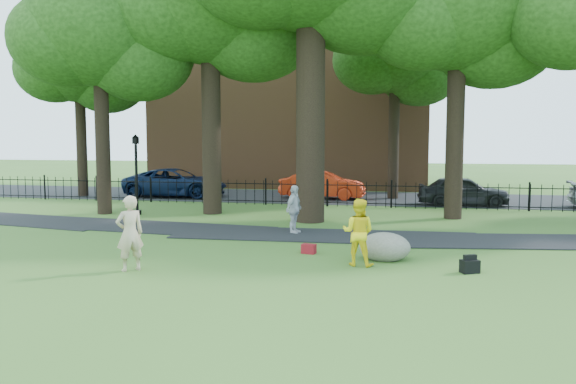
% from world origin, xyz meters
% --- Properties ---
extents(ground, '(120.00, 120.00, 0.00)m').
position_xyz_m(ground, '(0.00, 0.00, 0.00)').
color(ground, '#395D20').
rests_on(ground, ground).
extents(footpath, '(36.07, 3.85, 0.03)m').
position_xyz_m(footpath, '(1.00, 3.90, 0.00)').
color(footpath, black).
rests_on(footpath, ground).
extents(street, '(80.00, 7.00, 0.02)m').
position_xyz_m(street, '(0.00, 16.00, 0.00)').
color(street, black).
rests_on(street, ground).
extents(iron_fence, '(44.00, 0.04, 1.20)m').
position_xyz_m(iron_fence, '(0.00, 12.00, 0.60)').
color(iron_fence, black).
rests_on(iron_fence, ground).
extents(brick_building, '(18.00, 8.00, 12.00)m').
position_xyz_m(brick_building, '(-4.00, 24.00, 6.00)').
color(brick_building, brown).
rests_on(brick_building, ground).
extents(tree_row, '(26.82, 7.96, 12.42)m').
position_xyz_m(tree_row, '(0.52, 8.40, 8.15)').
color(tree_row, black).
rests_on(tree_row, ground).
extents(woman, '(0.79, 0.79, 1.85)m').
position_xyz_m(woman, '(-3.00, -1.87, 0.92)').
color(woman, '#C8AB89').
rests_on(woman, ground).
extents(man, '(0.93, 0.78, 1.71)m').
position_xyz_m(man, '(2.40, -0.18, 0.85)').
color(man, yellow).
rests_on(man, ground).
extents(pedestrian, '(0.65, 1.04, 1.65)m').
position_xyz_m(pedestrian, '(-0.09, 4.17, 0.82)').
color(pedestrian, '#BABABF').
rests_on(pedestrian, ground).
extents(boulder, '(1.39, 1.07, 0.80)m').
position_xyz_m(boulder, '(3.04, 0.61, 0.40)').
color(boulder, '#5D564D').
rests_on(boulder, ground).
extents(lamppost, '(0.34, 0.34, 3.39)m').
position_xyz_m(lamppost, '(-7.51, 7.54, 1.66)').
color(lamppost, black).
rests_on(lamppost, ground).
extents(backpack, '(0.50, 0.42, 0.32)m').
position_xyz_m(backpack, '(5.10, -0.46, 0.16)').
color(backpack, black).
rests_on(backpack, ground).
extents(red_bag, '(0.43, 0.32, 0.26)m').
position_xyz_m(red_bag, '(0.94, 1.01, 0.13)').
color(red_bag, maroon).
rests_on(red_bag, ground).
extents(red_sedan, '(4.54, 1.74, 1.47)m').
position_xyz_m(red_sedan, '(-0.67, 15.18, 0.74)').
color(red_sedan, '#B7270E').
rests_on(red_sedan, ground).
extents(navy_van, '(5.72, 2.87, 1.55)m').
position_xyz_m(navy_van, '(-8.76, 14.67, 0.78)').
color(navy_van, '#0B1837').
rests_on(navy_van, ground).
extents(grey_car, '(4.28, 1.87, 1.43)m').
position_xyz_m(grey_car, '(6.33, 13.50, 0.72)').
color(grey_car, black).
rests_on(grey_car, ground).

